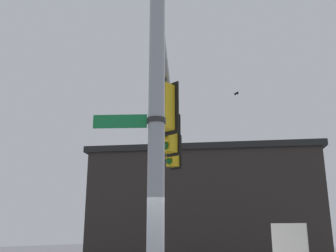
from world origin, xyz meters
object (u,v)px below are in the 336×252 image
traffic_light_nearest_pole (164,107)px  street_name_sign (140,121)px  traffic_light_mid_outer (172,152)px  bird_flying (236,93)px  traffic_light_mid_inner (169,134)px

traffic_light_nearest_pole → street_name_sign: size_ratio=1.40×
traffic_light_mid_outer → street_name_sign: 7.41m
traffic_light_mid_outer → bird_flying: (-1.32, -2.31, 2.50)m
traffic_light_nearest_pole → bird_flying: size_ratio=4.86×
traffic_light_mid_inner → traffic_light_mid_outer: 2.56m
traffic_light_mid_inner → street_name_sign: (-2.94, 3.77, -0.97)m
traffic_light_nearest_pole → street_name_sign: (-1.26, 1.83, -0.97)m
traffic_light_mid_inner → traffic_light_mid_outer: same height
traffic_light_nearest_pole → traffic_light_mid_inner: same height
traffic_light_mid_inner → traffic_light_mid_outer: size_ratio=1.00×
traffic_light_nearest_pole → traffic_light_mid_inner: 2.56m
street_name_sign → bird_flying: (3.30, -8.02, 3.46)m
traffic_light_nearest_pole → bird_flying: bearing=-71.8°
traffic_light_nearest_pole → traffic_light_mid_outer: bearing=-49.1°
traffic_light_mid_inner → bird_flying: bird_flying is taller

